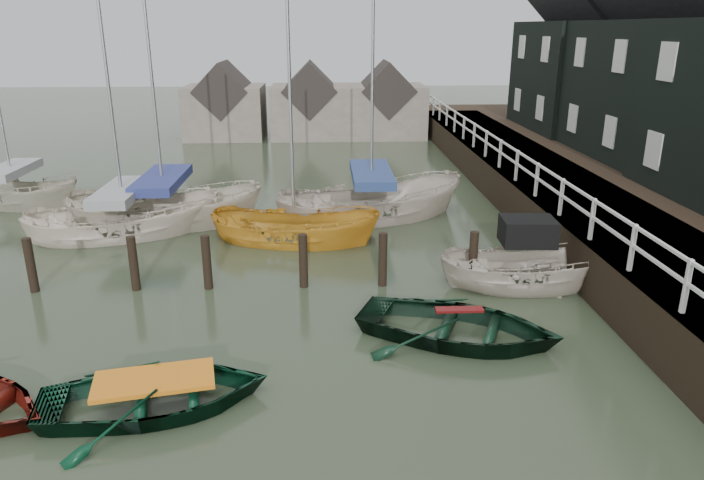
{
  "coord_description": "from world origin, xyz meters",
  "views": [
    {
      "loc": [
        1.75,
        -11.74,
        6.26
      ],
      "look_at": [
        2.4,
        2.51,
        1.4
      ],
      "focal_mm": 32.0,
      "sensor_mm": 36.0,
      "label": 1
    }
  ],
  "objects_px": {
    "sailboat_a": "(126,232)",
    "sailboat_c": "(295,240)",
    "motorboat": "(525,284)",
    "sailboat_e": "(16,203)",
    "rowboat_green": "(157,408)",
    "sailboat_d": "(371,216)",
    "sailboat_b": "(166,222)",
    "rowboat_dkgreen": "(457,339)"
  },
  "relations": [
    {
      "from": "sailboat_a",
      "to": "sailboat_c",
      "type": "xyz_separation_m",
      "value": [
        5.37,
        -0.88,
        -0.05
      ]
    },
    {
      "from": "motorboat",
      "to": "sailboat_e",
      "type": "distance_m",
      "value": 18.59
    },
    {
      "from": "sailboat_e",
      "to": "rowboat_green",
      "type": "bearing_deg",
      "value": -129.7
    },
    {
      "from": "motorboat",
      "to": "sailboat_c",
      "type": "relative_size",
      "value": 0.44
    },
    {
      "from": "sailboat_d",
      "to": "sailboat_e",
      "type": "height_order",
      "value": "sailboat_d"
    },
    {
      "from": "sailboat_e",
      "to": "sailboat_b",
      "type": "bearing_deg",
      "value": -95.3
    },
    {
      "from": "rowboat_dkgreen",
      "to": "motorboat",
      "type": "bearing_deg",
      "value": -17.86
    },
    {
      "from": "motorboat",
      "to": "sailboat_c",
      "type": "xyz_separation_m",
      "value": [
        -5.99,
        3.92,
        -0.07
      ]
    },
    {
      "from": "sailboat_b",
      "to": "sailboat_c",
      "type": "distance_m",
      "value": 4.81
    },
    {
      "from": "motorboat",
      "to": "rowboat_dkgreen",
      "type": "bearing_deg",
      "value": 143.2
    },
    {
      "from": "sailboat_d",
      "to": "sailboat_b",
      "type": "bearing_deg",
      "value": 78.38
    },
    {
      "from": "sailboat_a",
      "to": "sailboat_d",
      "type": "xyz_separation_m",
      "value": [
        7.91,
        1.49,
        -0.0
      ]
    },
    {
      "from": "rowboat_dkgreen",
      "to": "sailboat_c",
      "type": "height_order",
      "value": "sailboat_c"
    },
    {
      "from": "sailboat_b",
      "to": "sailboat_e",
      "type": "xyz_separation_m",
      "value": [
        -6.13,
        2.66,
        0.0
      ]
    },
    {
      "from": "motorboat",
      "to": "sailboat_a",
      "type": "height_order",
      "value": "sailboat_a"
    },
    {
      "from": "rowboat_green",
      "to": "sailboat_b",
      "type": "bearing_deg",
      "value": 0.79
    },
    {
      "from": "rowboat_dkgreen",
      "to": "sailboat_e",
      "type": "bearing_deg",
      "value": 74.4
    },
    {
      "from": "rowboat_green",
      "to": "sailboat_b",
      "type": "height_order",
      "value": "sailboat_b"
    },
    {
      "from": "rowboat_dkgreen",
      "to": "sailboat_b",
      "type": "distance_m",
      "value": 11.78
    },
    {
      "from": "rowboat_dkgreen",
      "to": "motorboat",
      "type": "distance_m",
      "value": 3.5
    },
    {
      "from": "rowboat_dkgreen",
      "to": "sailboat_c",
      "type": "bearing_deg",
      "value": 52.14
    },
    {
      "from": "sailboat_c",
      "to": "sailboat_d",
      "type": "xyz_separation_m",
      "value": [
        2.55,
        2.37,
        0.04
      ]
    },
    {
      "from": "rowboat_dkgreen",
      "to": "sailboat_d",
      "type": "xyz_separation_m",
      "value": [
        -1.17,
        8.95,
        0.06
      ]
    },
    {
      "from": "rowboat_dkgreen",
      "to": "sailboat_a",
      "type": "distance_m",
      "value": 11.75
    },
    {
      "from": "rowboat_green",
      "to": "sailboat_a",
      "type": "relative_size",
      "value": 0.33
    },
    {
      "from": "rowboat_dkgreen",
      "to": "sailboat_b",
      "type": "bearing_deg",
      "value": 66.03
    },
    {
      "from": "sailboat_a",
      "to": "sailboat_c",
      "type": "height_order",
      "value": "sailboat_a"
    },
    {
      "from": "rowboat_dkgreen",
      "to": "motorboat",
      "type": "relative_size",
      "value": 0.95
    },
    {
      "from": "rowboat_dkgreen",
      "to": "sailboat_e",
      "type": "distance_m",
      "value": 18.12
    },
    {
      "from": "rowboat_green",
      "to": "sailboat_d",
      "type": "relative_size",
      "value": 0.32
    },
    {
      "from": "sailboat_d",
      "to": "sailboat_c",
      "type": "bearing_deg",
      "value": 118.24
    },
    {
      "from": "sailboat_a",
      "to": "sailboat_e",
      "type": "height_order",
      "value": "sailboat_a"
    },
    {
      "from": "sailboat_c",
      "to": "sailboat_d",
      "type": "relative_size",
      "value": 0.85
    },
    {
      "from": "rowboat_dkgreen",
      "to": "sailboat_d",
      "type": "distance_m",
      "value": 9.03
    },
    {
      "from": "rowboat_green",
      "to": "sailboat_a",
      "type": "bearing_deg",
      "value": 7.52
    },
    {
      "from": "rowboat_green",
      "to": "sailboat_e",
      "type": "xyz_separation_m",
      "value": [
        -8.49,
        13.5,
        0.06
      ]
    },
    {
      "from": "sailboat_d",
      "to": "motorboat",
      "type": "bearing_deg",
      "value": -166.08
    },
    {
      "from": "sailboat_b",
      "to": "rowboat_dkgreen",
      "type": "bearing_deg",
      "value": -136.91
    },
    {
      "from": "sailboat_b",
      "to": "sailboat_c",
      "type": "relative_size",
      "value": 1.03
    },
    {
      "from": "rowboat_dkgreen",
      "to": "sailboat_d",
      "type": "height_order",
      "value": "sailboat_d"
    },
    {
      "from": "rowboat_dkgreen",
      "to": "sailboat_c",
      "type": "distance_m",
      "value": 7.55
    },
    {
      "from": "rowboat_green",
      "to": "sailboat_e",
      "type": "distance_m",
      "value": 15.95
    }
  ]
}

